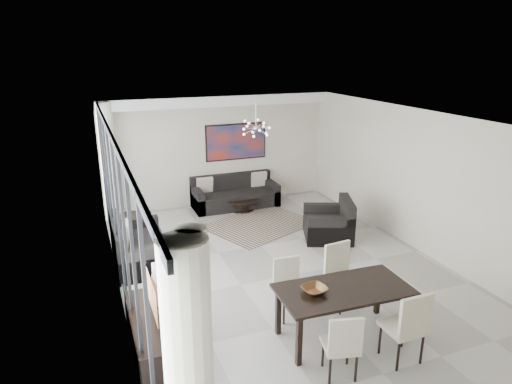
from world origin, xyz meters
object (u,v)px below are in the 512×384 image
coffee_table (242,204)px  dining_table (343,294)px  tv_console (150,335)px  sofa_main (235,196)px  television (158,297)px

coffee_table → dining_table: 5.71m
tv_console → dining_table: dining_table is taller
tv_console → sofa_main: bearing=60.4°
coffee_table → television: 5.86m
sofa_main → television: bearing=-118.4°
coffee_table → sofa_main: bearing=100.2°
coffee_table → sofa_main: sofa_main is taller
television → tv_console: bearing=85.8°
sofa_main → dining_table: sofa_main is taller
coffee_table → sofa_main: 0.40m
sofa_main → tv_console: size_ratio=1.30×
television → sofa_main: bearing=-37.1°
sofa_main → television: size_ratio=2.26×
dining_table → coffee_table: bearing=85.3°
sofa_main → tv_console: 6.20m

